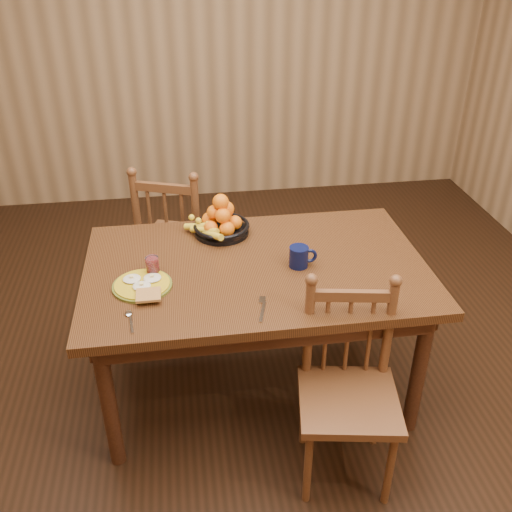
{
  "coord_description": "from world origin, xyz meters",
  "views": [
    {
      "loc": [
        -0.33,
        -2.26,
        2.16
      ],
      "look_at": [
        0.0,
        0.0,
        0.8
      ],
      "focal_mm": 40.0,
      "sensor_mm": 36.0,
      "label": 1
    }
  ],
  "objects": [
    {
      "name": "juice_glass",
      "position": [
        -0.48,
        -0.01,
        0.79
      ],
      "size": [
        0.06,
        0.06,
        0.09
      ],
      "color": "silver",
      "rests_on": "dining_table"
    },
    {
      "name": "coffee_mug",
      "position": [
        0.2,
        -0.04,
        0.8
      ],
      "size": [
        0.13,
        0.09,
        0.1
      ],
      "color": "black",
      "rests_on": "dining_table"
    },
    {
      "name": "spoon",
      "position": [
        -0.57,
        -0.33,
        0.75
      ],
      "size": [
        0.04,
        0.16,
        0.01
      ],
      "rotation": [
        0.0,
        0.0,
        0.1
      ],
      "color": "silver",
      "rests_on": "dining_table"
    },
    {
      "name": "breakfast_plate",
      "position": [
        -0.52,
        -0.11,
        0.76
      ],
      "size": [
        0.26,
        0.29,
        0.04
      ],
      "color": "#59601E",
      "rests_on": "dining_table"
    },
    {
      "name": "dining_table",
      "position": [
        0.0,
        0.0,
        0.67
      ],
      "size": [
        1.6,
        1.0,
        0.75
      ],
      "color": "black",
      "rests_on": "ground"
    },
    {
      "name": "fruit_bowl",
      "position": [
        -0.14,
        0.34,
        0.81
      ],
      "size": [
        0.32,
        0.32,
        0.22
      ],
      "color": "black",
      "rests_on": "dining_table"
    },
    {
      "name": "room",
      "position": [
        0.0,
        0.0,
        1.35
      ],
      "size": [
        4.52,
        5.02,
        2.72
      ],
      "color": "black",
      "rests_on": "ground"
    },
    {
      "name": "chair_near",
      "position": [
        0.31,
        -0.56,
        0.44
      ],
      "size": [
        0.47,
        0.46,
        0.91
      ],
      "rotation": [
        0.0,
        0.0,
        -0.17
      ],
      "color": "#4E2917",
      "rests_on": "ground"
    },
    {
      "name": "chair_far",
      "position": [
        -0.37,
        0.81,
        0.46
      ],
      "size": [
        0.55,
        0.54,
        0.96
      ],
      "rotation": [
        0.0,
        0.0,
        2.79
      ],
      "color": "#4E2917",
      "rests_on": "ground"
    },
    {
      "name": "fork",
      "position": [
        -0.02,
        -0.34,
        0.75
      ],
      "size": [
        0.06,
        0.18,
        0.0
      ],
      "rotation": [
        0.0,
        0.0,
        -0.27
      ],
      "color": "silver",
      "rests_on": "dining_table"
    }
  ]
}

